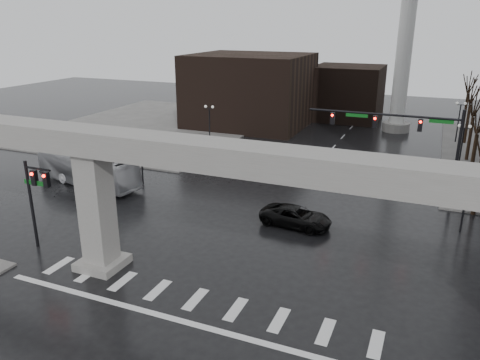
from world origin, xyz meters
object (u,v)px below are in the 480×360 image
Objects in this scene: signal_mast_arm at (408,133)px; far_car at (270,155)px; city_bus at (88,168)px; pickup_truck at (296,217)px.

far_car is (-14.14, 7.13, -5.19)m from signal_mast_arm.
city_bus is at bearing -165.76° from signal_mast_arm.
signal_mast_arm is 3.23× the size of far_car.
pickup_truck is 17.14m from far_car.
city_bus reaches higher than far_car.
far_car is at bearing 153.23° from signal_mast_arm.
far_car is (12.89, 13.99, -0.94)m from city_bus.
signal_mast_arm is 16.66m from far_car.
city_bus is 3.02× the size of far_car.
city_bus is (-27.03, -6.86, -4.25)m from signal_mast_arm.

